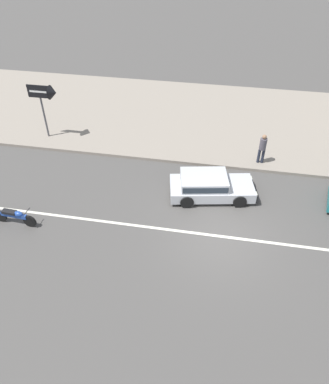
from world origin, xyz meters
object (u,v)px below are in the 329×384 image
motorcycle_2 (15,216)px  arrow_signboard (50,95)px  hatchback_silver_1 (209,185)px  pedestrian_near_clock (263,147)px

motorcycle_2 → arrow_signboard: (-0.95, 6.77, 2.27)m
hatchback_silver_1 → arrow_signboard: size_ratio=1.35×
motorcycle_2 → arrow_signboard: bearing=98.0°
arrow_signboard → pedestrian_near_clock: (11.10, -0.52, -1.62)m
arrow_signboard → pedestrian_near_clock: size_ratio=1.90×
hatchback_silver_1 → pedestrian_near_clock: pedestrian_near_clock is taller
motorcycle_2 → arrow_signboard: size_ratio=0.63×
motorcycle_2 → pedestrian_near_clock: pedestrian_near_clock is taller
hatchback_silver_1 → arrow_signboard: 9.63m
motorcycle_2 → hatchback_silver_1: bearing=23.0°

